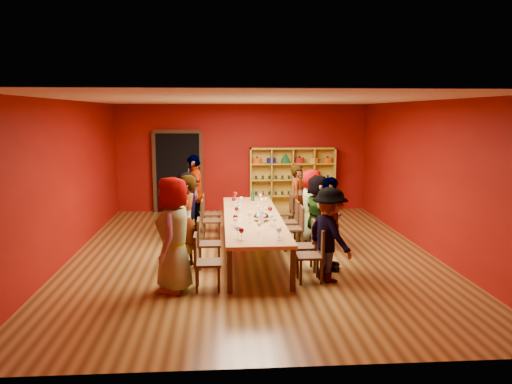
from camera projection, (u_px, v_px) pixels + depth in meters
room_shell at (252, 178)px, 9.65m from camera, size 7.10×9.10×3.04m
tasting_table at (252, 219)px, 9.78m from camera, size 1.10×4.50×0.75m
doorway at (178, 172)px, 13.95m from camera, size 1.40×0.17×2.30m
shelving_unit at (292, 176)px, 14.08m from camera, size 2.40×0.40×1.80m
chair_person_left_0 at (203, 259)px, 7.80m from camera, size 0.42×0.42×0.89m
person_left_0 at (174, 234)px, 7.70m from camera, size 0.57×0.92×1.79m
chair_person_left_1 at (205, 241)px, 8.92m from camera, size 0.42×0.42×0.89m
person_left_1 at (186, 222)px, 8.84m from camera, size 0.52×0.67×1.68m
chair_person_left_3 at (208, 218)px, 10.84m from camera, size 0.42×0.42×0.89m
person_left_3 at (187, 207)px, 10.77m from camera, size 0.44×0.98×1.50m
chair_person_left_4 at (208, 211)px, 11.56m from camera, size 0.42×0.42×0.89m
person_left_4 at (194, 194)px, 11.47m from camera, size 0.57×1.10×1.82m
chair_person_right_0 at (314, 252)px, 8.19m from camera, size 0.42×0.42×0.89m
person_right_0 at (329, 235)px, 8.16m from camera, size 0.80×1.09×1.56m
chair_person_right_1 at (308, 243)px, 8.77m from camera, size 0.42×0.42×0.89m
person_right_1 at (329, 224)px, 8.74m from camera, size 0.67×1.05×1.66m
chair_person_right_2 at (296, 225)px, 10.12m from camera, size 0.42×0.42×0.89m
person_right_2 at (317, 212)px, 10.10m from camera, size 0.67×1.47×1.53m
chair_person_right_3 at (292, 219)px, 10.72m from camera, size 0.42×0.42×0.89m
person_right_3 at (311, 206)px, 10.71m from camera, size 0.44×0.78×1.57m
chair_person_right_4 at (286, 211)px, 11.63m from camera, size 0.42×0.42×0.89m
person_right_4 at (298, 198)px, 11.60m from camera, size 0.62×0.70×1.59m
wine_glass_0 at (235, 194)px, 11.42m from camera, size 0.09×0.09×0.22m
wine_glass_1 at (234, 200)px, 10.77m from camera, size 0.08×0.08×0.21m
wine_glass_2 at (266, 200)px, 10.77m from camera, size 0.08×0.08×0.20m
wine_glass_3 at (279, 231)px, 7.92m from camera, size 0.09×0.09×0.21m
wine_glass_4 at (262, 194)px, 11.62m from camera, size 0.08×0.08×0.19m
wine_glass_5 at (274, 220)px, 8.81m from camera, size 0.07×0.07×0.18m
wine_glass_6 at (262, 201)px, 10.64m from camera, size 0.08×0.08×0.21m
wine_glass_7 at (266, 209)px, 9.80m from camera, size 0.07×0.07×0.19m
wine_glass_8 at (258, 207)px, 10.02m from camera, size 0.07×0.07×0.18m
wine_glass_9 at (236, 194)px, 11.62m from camera, size 0.07×0.07×0.19m
wine_glass_10 at (237, 209)px, 9.72m from camera, size 0.08×0.08×0.21m
wine_glass_11 at (270, 209)px, 9.68m from camera, size 0.09×0.09×0.21m
wine_glass_12 at (235, 217)px, 8.96m from camera, size 0.08×0.08×0.20m
wine_glass_13 at (271, 217)px, 8.99m from camera, size 0.08×0.08×0.21m
wine_glass_14 at (260, 196)px, 11.42m from camera, size 0.07×0.07×0.18m
wine_glass_15 at (235, 220)px, 8.79m from camera, size 0.07×0.07×0.18m
wine_glass_16 at (259, 225)px, 8.40m from camera, size 0.08×0.08×0.19m
wine_glass_17 at (239, 210)px, 9.77m from camera, size 0.07×0.07×0.18m
wine_glass_18 at (241, 199)px, 11.02m from camera, size 0.07×0.07×0.18m
wine_glass_19 at (238, 229)px, 8.02m from camera, size 0.09×0.09×0.21m
wine_glass_20 at (250, 214)px, 9.22m from camera, size 0.08×0.08×0.20m
wine_glass_21 at (279, 229)px, 8.12m from camera, size 0.07×0.07×0.18m
wine_glass_22 at (241, 231)px, 7.91m from camera, size 0.08×0.08×0.21m
spittoon_bowl at (261, 217)px, 9.37m from camera, size 0.31×0.31×0.17m
carafe_a at (240, 208)px, 10.11m from camera, size 0.11×0.11×0.23m
carafe_b at (261, 217)px, 9.13m from camera, size 0.10×0.10×0.26m
wine_bottle at (253, 196)px, 11.47m from camera, size 0.09×0.09×0.31m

